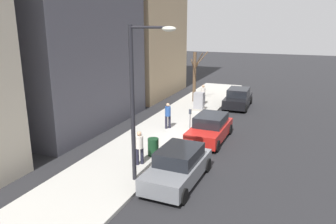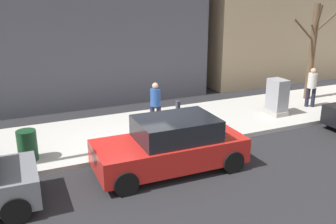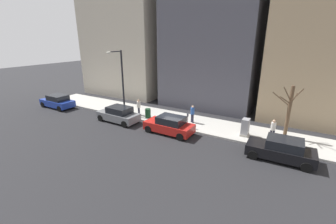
% 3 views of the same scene
% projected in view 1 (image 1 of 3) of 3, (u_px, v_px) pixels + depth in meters
% --- Properties ---
extents(ground_plane, '(120.00, 120.00, 0.00)m').
position_uv_depth(ground_plane, '(190.00, 140.00, 19.43)').
color(ground_plane, '#232326').
extents(sidewalk, '(4.00, 36.00, 0.15)m').
position_uv_depth(sidewalk, '(159.00, 134.00, 20.13)').
color(sidewalk, '#B2AFA8').
rests_on(sidewalk, ground).
extents(parked_car_black, '(1.99, 4.24, 1.52)m').
position_uv_depth(parked_car_black, '(238.00, 98.00, 26.84)').
color(parked_car_black, black).
rests_on(parked_car_black, ground).
extents(parked_car_red, '(1.98, 4.23, 1.52)m').
position_uv_depth(parked_car_red, '(210.00, 128.00, 19.19)').
color(parked_car_red, red).
rests_on(parked_car_red, ground).
extents(parked_car_grey, '(2.03, 4.25, 1.52)m').
position_uv_depth(parked_car_grey, '(178.00, 166.00, 14.12)').
color(parked_car_grey, slate).
rests_on(parked_car_grey, ground).
extents(parking_meter, '(0.14, 0.10, 1.35)m').
position_uv_depth(parking_meter, '(190.00, 117.00, 20.54)').
color(parking_meter, slate).
rests_on(parking_meter, sidewalk).
extents(utility_box, '(0.83, 0.61, 1.43)m').
position_uv_depth(utility_box, '(199.00, 102.00, 25.14)').
color(utility_box, '#A8A399').
rests_on(utility_box, sidewalk).
extents(streetlamp, '(1.97, 0.32, 6.50)m').
position_uv_depth(streetlamp, '(138.00, 92.00, 13.11)').
color(streetlamp, black).
rests_on(streetlamp, sidewalk).
extents(bare_tree, '(1.43, 2.07, 4.26)m').
position_uv_depth(bare_tree, '(195.00, 75.00, 27.74)').
color(bare_tree, brown).
rests_on(bare_tree, sidewalk).
extents(trash_bin, '(0.56, 0.56, 0.90)m').
position_uv_depth(trash_bin, '(153.00, 147.00, 16.67)').
color(trash_bin, '#14381E').
rests_on(trash_bin, sidewalk).
extents(pedestrian_near_meter, '(0.36, 0.36, 1.66)m').
position_uv_depth(pedestrian_near_meter, '(203.00, 93.00, 26.97)').
color(pedestrian_near_meter, '#1E1E2D').
rests_on(pedestrian_near_meter, sidewalk).
extents(pedestrian_midblock, '(0.36, 0.36, 1.66)m').
position_uv_depth(pedestrian_midblock, '(168.00, 114.00, 20.85)').
color(pedestrian_midblock, '#1E1E2D').
rests_on(pedestrian_midblock, sidewalk).
extents(pedestrian_far_corner, '(0.36, 0.36, 1.66)m').
position_uv_depth(pedestrian_far_corner, '(139.00, 146.00, 15.49)').
color(pedestrian_far_corner, '#1E1E2D').
rests_on(pedestrian_far_corner, sidewalk).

